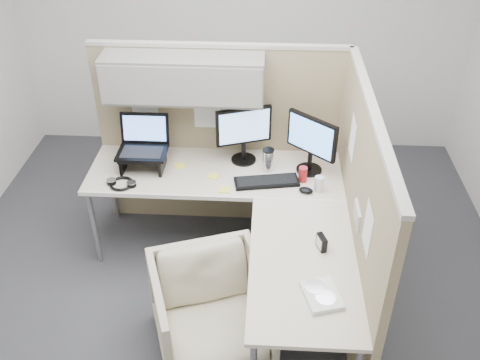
# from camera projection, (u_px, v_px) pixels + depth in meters

# --- Properties ---
(ground) EXTENTS (4.50, 4.50, 0.00)m
(ground) POSITION_uv_depth(u_px,v_px,m) (225.00, 288.00, 4.15)
(ground) COLOR #35353A
(ground) RESTS_ON ground
(partition_back) EXTENTS (2.00, 0.36, 1.63)m
(partition_back) POSITION_uv_depth(u_px,v_px,m) (204.00, 111.00, 4.22)
(partition_back) COLOR #988763
(partition_back) RESTS_ON ground
(partition_right) EXTENTS (0.07, 2.03, 1.63)m
(partition_right) POSITION_uv_depth(u_px,v_px,m) (356.00, 215.00, 3.59)
(partition_right) COLOR #988763
(partition_right) RESTS_ON ground
(desk) EXTENTS (2.00, 1.98, 0.73)m
(desk) POSITION_uv_depth(u_px,v_px,m) (242.00, 208.00, 3.86)
(desk) COLOR beige
(desk) RESTS_ON ground
(office_chair) EXTENTS (0.91, 0.88, 0.75)m
(office_chair) POSITION_uv_depth(u_px,v_px,m) (211.00, 307.00, 3.51)
(office_chair) COLOR #BBB795
(office_chair) RESTS_ON ground
(monitor_left) EXTENTS (0.43, 0.20, 0.47)m
(monitor_left) POSITION_uv_depth(u_px,v_px,m) (244.00, 131.00, 4.15)
(monitor_left) COLOR black
(monitor_left) RESTS_ON desk
(monitor_right) EXTENTS (0.35, 0.32, 0.47)m
(monitor_right) POSITION_uv_depth(u_px,v_px,m) (311.00, 140.00, 4.03)
(monitor_right) COLOR black
(monitor_right) RESTS_ON desk
(laptop_station) EXTENTS (0.38, 0.33, 0.40)m
(laptop_station) POSITION_uv_depth(u_px,v_px,m) (143.00, 149.00, 4.16)
(laptop_station) COLOR black
(laptop_station) RESTS_ON desk
(keyboard) EXTENTS (0.51, 0.24, 0.02)m
(keyboard) POSITION_uv_depth(u_px,v_px,m) (267.00, 182.00, 4.04)
(keyboard) COLOR black
(keyboard) RESTS_ON desk
(mouse) EXTENTS (0.12, 0.10, 0.04)m
(mouse) POSITION_uv_depth(u_px,v_px,m) (306.00, 190.00, 3.94)
(mouse) COLOR black
(mouse) RESTS_ON desk
(travel_mug) EXTENTS (0.09, 0.09, 0.19)m
(travel_mug) POSITION_uv_depth(u_px,v_px,m) (268.00, 160.00, 4.14)
(travel_mug) COLOR silver
(travel_mug) RESTS_ON desk
(soda_can_green) EXTENTS (0.07, 0.07, 0.12)m
(soda_can_green) POSITION_uv_depth(u_px,v_px,m) (319.00, 184.00, 3.93)
(soda_can_green) COLOR silver
(soda_can_green) RESTS_ON desk
(soda_can_silver) EXTENTS (0.07, 0.07, 0.12)m
(soda_can_silver) POSITION_uv_depth(u_px,v_px,m) (303.00, 174.00, 4.04)
(soda_can_silver) COLOR #B21E1E
(soda_can_silver) RESTS_ON desk
(sticky_note_c) EXTENTS (0.10, 0.10, 0.01)m
(sticky_note_c) POSITION_uv_depth(u_px,v_px,m) (179.00, 166.00, 4.24)
(sticky_note_c) COLOR #EEED3E
(sticky_note_c) RESTS_ON desk
(sticky_note_d) EXTENTS (0.10, 0.10, 0.01)m
(sticky_note_d) POSITION_uv_depth(u_px,v_px,m) (214.00, 176.00, 4.11)
(sticky_note_d) COLOR #EEED3E
(sticky_note_d) RESTS_ON desk
(sticky_note_b) EXTENTS (0.08, 0.08, 0.01)m
(sticky_note_b) POSITION_uv_depth(u_px,v_px,m) (225.00, 190.00, 3.97)
(sticky_note_b) COLOR #EEED3E
(sticky_note_b) RESTS_ON desk
(headphones) EXTENTS (0.23, 0.21, 0.03)m
(headphones) POSITION_uv_depth(u_px,v_px,m) (122.00, 183.00, 4.02)
(headphones) COLOR black
(headphones) RESTS_ON desk
(paper_stack) EXTENTS (0.26, 0.29, 0.03)m
(paper_stack) POSITION_uv_depth(u_px,v_px,m) (322.00, 295.00, 3.09)
(paper_stack) COLOR white
(paper_stack) RESTS_ON desk
(desk_clock) EXTENTS (0.07, 0.11, 0.10)m
(desk_clock) POSITION_uv_depth(u_px,v_px,m) (321.00, 242.00, 3.42)
(desk_clock) COLOR black
(desk_clock) RESTS_ON desk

